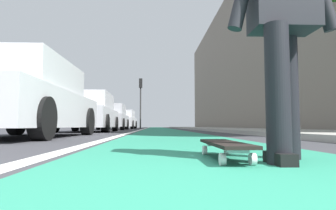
{
  "coord_description": "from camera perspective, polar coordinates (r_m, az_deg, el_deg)",
  "views": [
    {
      "loc": [
        -0.65,
        0.39,
        0.22
      ],
      "look_at": [
        8.84,
        -0.07,
        0.91
      ],
      "focal_mm": 30.95,
      "sensor_mm": 36.0,
      "label": 1
    }
  ],
  "objects": [
    {
      "name": "parked_car_near",
      "position": [
        6.35,
        -26.14,
        0.81
      ],
      "size": [
        4.58,
        1.97,
        1.49
      ],
      "color": "silver",
      "rests_on": "ground"
    },
    {
      "name": "skater_person",
      "position": [
        2.06,
        21.58,
        16.49
      ],
      "size": [
        0.46,
        0.72,
        1.64
      ],
      "color": "black",
      "rests_on": "ground"
    },
    {
      "name": "lane_stripe_white",
      "position": [
        20.66,
        -4.94,
        -4.75
      ],
      "size": [
        52.0,
        0.16,
        0.01
      ],
      "primitive_type": "cube",
      "color": "silver",
      "rests_on": "ground"
    },
    {
      "name": "parked_car_far",
      "position": [
        17.5,
        -11.46,
        -2.46
      ],
      "size": [
        4.24,
        2.03,
        1.49
      ],
      "color": "#B7B7BC",
      "rests_on": "ground"
    },
    {
      "name": "parked_car_end",
      "position": [
        23.97,
        -8.87,
        -2.92
      ],
      "size": [
        4.61,
        2.09,
        1.49
      ],
      "color": "silver",
      "rests_on": "ground"
    },
    {
      "name": "traffic_light",
      "position": [
        25.27,
        -5.42,
        2.17
      ],
      "size": [
        0.33,
        0.28,
        4.35
      ],
      "color": "#2D2D2D",
      "rests_on": "ground"
    },
    {
      "name": "bike_lane_paint",
      "position": [
        24.65,
        -1.86,
        -4.67
      ],
      "size": [
        56.0,
        2.04,
        0.0
      ],
      "primitive_type": "cube",
      "color": "#288466",
      "rests_on": "ground"
    },
    {
      "name": "ground_plane",
      "position": [
        10.66,
        -0.68,
        -5.35
      ],
      "size": [
        80.0,
        80.0,
        0.0
      ],
      "primitive_type": "plane",
      "color": "#38383D"
    },
    {
      "name": "parked_car_mid",
      "position": [
        11.62,
        -15.36,
        -1.62
      ],
      "size": [
        4.56,
        1.99,
        1.47
      ],
      "color": "silver",
      "rests_on": "ground"
    },
    {
      "name": "skateboard",
      "position": [
        1.96,
        11.12,
        -7.77
      ],
      "size": [
        0.84,
        0.21,
        0.11
      ],
      "color": "white",
      "rests_on": "ground"
    },
    {
      "name": "sidewalk_curb",
      "position": [
        19.05,
        9.09,
        -4.62
      ],
      "size": [
        52.0,
        3.2,
        0.1
      ],
      "primitive_type": "cube",
      "color": "#9E9B93",
      "rests_on": "ground"
    },
    {
      "name": "building_facade",
      "position": [
        24.2,
        13.38,
        8.72
      ],
      "size": [
        40.0,
        1.2,
        11.14
      ],
      "primitive_type": "cube",
      "color": "gray",
      "rests_on": "ground"
    }
  ]
}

